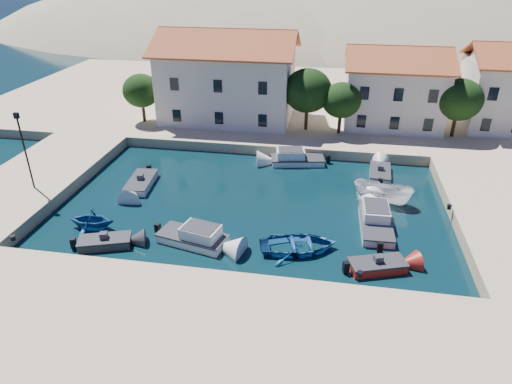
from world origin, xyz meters
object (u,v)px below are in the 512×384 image
(cabin_cruiser_east, at_px, (376,222))
(boat_east, at_px, (381,202))
(building_right, at_px, (512,86))
(cabin_cruiser_south, at_px, (192,237))
(lamppost, at_px, (23,144))
(building_mid, at_px, (394,86))
(building_left, at_px, (228,74))
(rowboat_south, at_px, (298,250))

(cabin_cruiser_east, height_order, boat_east, cabin_cruiser_east)
(building_right, relative_size, cabin_cruiser_south, 1.83)
(lamppost, distance_m, cabin_cruiser_south, 15.54)
(lamppost, distance_m, boat_east, 28.35)
(building_mid, xyz_separation_m, cabin_cruiser_east, (-2.59, -20.94, -4.75))
(building_mid, distance_m, boat_east, 17.73)
(building_right, distance_m, boat_east, 23.24)
(boat_east, bearing_deg, cabin_cruiser_south, 139.38)
(building_right, xyz_separation_m, lamppost, (-41.50, -22.00, -0.72))
(building_mid, height_order, building_right, building_right)
(building_left, bearing_deg, lamppost, -119.90)
(lamppost, relative_size, cabin_cruiser_east, 1.14)
(lamppost, height_order, cabin_cruiser_south, lamppost)
(building_left, height_order, lamppost, building_left)
(cabin_cruiser_south, distance_m, rowboat_south, 7.27)
(building_right, height_order, cabin_cruiser_east, building_right)
(lamppost, xyz_separation_m, cabin_cruiser_east, (26.91, 0.06, -4.28))
(lamppost, distance_m, cabin_cruiser_east, 27.25)
(building_left, bearing_deg, boat_east, -44.46)
(rowboat_south, relative_size, cabin_cruiser_east, 0.95)
(lamppost, xyz_separation_m, cabin_cruiser_south, (14.39, -4.01, -4.28))
(building_left, height_order, cabin_cruiser_south, building_left)
(building_right, xyz_separation_m, cabin_cruiser_east, (-14.59, -21.94, -5.00))
(boat_east, bearing_deg, building_mid, 11.41)
(lamppost, bearing_deg, building_mid, 35.45)
(building_mid, relative_size, lamppost, 1.69)
(lamppost, distance_m, rowboat_south, 22.46)
(cabin_cruiser_south, bearing_deg, boat_east, 45.03)
(building_left, relative_size, lamppost, 2.36)
(building_left, bearing_deg, cabin_cruiser_south, -83.13)
(building_right, xyz_separation_m, cabin_cruiser_south, (-27.11, -26.01, -5.00))
(building_mid, xyz_separation_m, lamppost, (-29.50, -21.00, -0.47))
(building_right, xyz_separation_m, boat_east, (-13.86, -17.84, -5.47))
(cabin_cruiser_south, relative_size, boat_east, 1.09)
(building_left, height_order, building_right, building_left)
(building_mid, height_order, lamppost, building_mid)
(building_left, bearing_deg, cabin_cruiser_east, -52.30)
(building_right, bearing_deg, building_left, -176.19)
(building_left, height_order, cabin_cruiser_east, building_left)
(building_right, height_order, boat_east, building_right)
(cabin_cruiser_south, height_order, boat_east, cabin_cruiser_south)
(building_right, relative_size, cabin_cruiser_east, 1.74)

